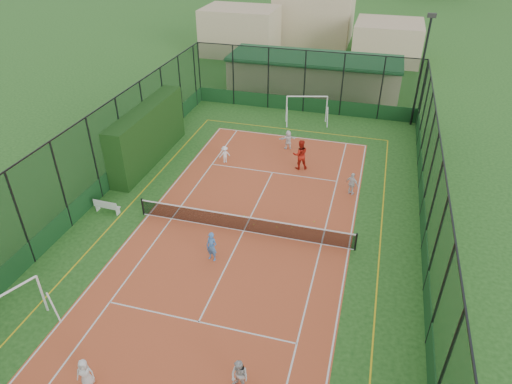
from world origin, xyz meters
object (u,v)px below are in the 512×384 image
at_px(floodlight_ne, 421,72).
at_px(futsal_goal_near, 7,315).
at_px(futsal_goal_far, 306,109).
at_px(child_far_left, 225,154).
at_px(coach, 300,155).
at_px(white_bench, 107,206).
at_px(child_near_mid, 212,247).
at_px(child_near_right, 239,376).
at_px(child_far_right, 352,184).
at_px(child_near_left, 85,373).
at_px(child_far_back, 288,140).
at_px(clubhouse, 314,74).

height_order(floodlight_ne, futsal_goal_near, floodlight_ne).
xyz_separation_m(futsal_goal_far, child_far_left, (-3.98, -8.09, -0.44)).
bearing_deg(coach, white_bench, 19.96).
height_order(child_near_mid, child_near_right, child_near_mid).
bearing_deg(floodlight_ne, child_far_left, -140.95).
bearing_deg(child_far_right, futsal_goal_far, -37.05).
height_order(child_near_left, child_far_back, child_far_back).
xyz_separation_m(clubhouse, child_far_right, (5.08, -16.84, -0.86)).
distance_m(child_near_left, child_far_left, 17.05).
bearing_deg(coach, child_far_left, -13.45).
bearing_deg(child_far_right, child_far_back, -16.42).
height_order(child_near_left, child_far_left, child_near_left).
height_order(child_far_back, coach, coach).
xyz_separation_m(child_near_right, child_far_back, (-2.31, 18.85, -0.03)).
bearing_deg(child_far_left, floodlight_ne, -179.47).
xyz_separation_m(futsal_goal_far, coach, (0.95, -7.55, -0.03)).
bearing_deg(floodlight_ne, clubhouse, 147.88).
bearing_deg(white_bench, futsal_goal_far, 63.65).
height_order(child_near_left, coach, coach).
bearing_deg(child_near_left, coach, 56.45).
height_order(futsal_goal_near, child_far_left, futsal_goal_near).
xyz_separation_m(futsal_goal_near, child_far_right, (12.09, 14.01, -0.26)).
xyz_separation_m(futsal_goal_near, coach, (8.56, 16.27, 0.03)).
distance_m(floodlight_ne, white_bench, 23.86).
height_order(clubhouse, futsal_goal_near, clubhouse).
relative_size(futsal_goal_near, child_near_mid, 1.95).
bearing_deg(child_far_left, clubhouse, -141.10).
distance_m(futsal_goal_near, child_near_right, 9.55).
bearing_deg(white_bench, futsal_goal_near, -82.22).
relative_size(child_near_mid, coach, 0.78).
bearing_deg(futsal_goal_far, child_near_left, -112.51).
xyz_separation_m(floodlight_ne, futsal_goal_far, (-7.99, -1.62, -3.09)).
xyz_separation_m(clubhouse, child_near_right, (2.54, -30.87, -0.86)).
distance_m(clubhouse, futsal_goal_near, 31.64).
distance_m(floodlight_ne, child_far_left, 15.82).
bearing_deg(futsal_goal_near, futsal_goal_far, 6.34).
bearing_deg(white_bench, floodlight_ne, 48.35).
relative_size(floodlight_ne, clubhouse, 0.54).
relative_size(child_far_right, child_far_back, 1.04).
relative_size(white_bench, child_near_mid, 0.96).
distance_m(futsal_goal_near, child_near_left, 4.47).
xyz_separation_m(futsal_goal_near, child_near_mid, (6.20, 6.30, -0.19)).
bearing_deg(futsal_goal_far, coach, -97.73).
height_order(floodlight_ne, clubhouse, floodlight_ne).
relative_size(child_far_back, coach, 0.68).
bearing_deg(coach, clubhouse, -103.60).
bearing_deg(coach, child_far_right, 127.54).
bearing_deg(child_near_right, child_near_left, -143.65).
distance_m(floodlight_ne, child_far_back, 11.20).
relative_size(child_near_mid, child_far_right, 1.10).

